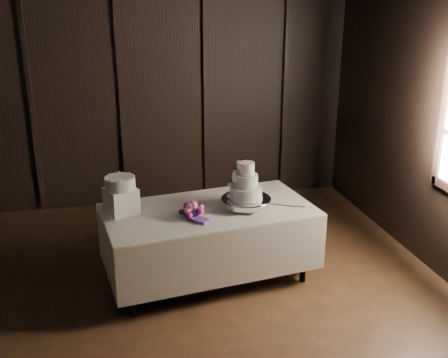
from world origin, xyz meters
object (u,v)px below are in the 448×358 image
(small_cake, at_px, (120,183))
(box_pedestal, at_px, (121,201))
(display_table, at_px, (209,241))
(cake_stand, at_px, (246,203))
(wedding_cake, at_px, (244,185))
(bouquet, at_px, (192,211))

(small_cake, bearing_deg, box_pedestal, 0.00)
(display_table, bearing_deg, cake_stand, -13.56)
(display_table, bearing_deg, small_cake, 167.77)
(cake_stand, relative_size, box_pedestal, 1.86)
(wedding_cake, height_order, bouquet, wedding_cake)
(box_pedestal, bearing_deg, wedding_cake, -5.29)
(display_table, distance_m, bouquet, 0.48)
(cake_stand, distance_m, wedding_cake, 0.19)
(box_pedestal, xyz_separation_m, small_cake, (0.00, 0.00, 0.18))
(bouquet, height_order, small_cake, small_cake)
(wedding_cake, height_order, box_pedestal, wedding_cake)
(bouquet, relative_size, box_pedestal, 1.51)
(cake_stand, relative_size, bouquet, 1.23)
(box_pedestal, bearing_deg, small_cake, 0.00)
(display_table, xyz_separation_m, wedding_cake, (0.33, -0.05, 0.58))
(display_table, relative_size, bouquet, 5.40)
(bouquet, xyz_separation_m, small_cake, (-0.63, 0.22, 0.24))
(display_table, distance_m, cake_stand, 0.53)
(cake_stand, xyz_separation_m, bouquet, (-0.55, -0.13, 0.02))
(bouquet, distance_m, small_cake, 0.71)
(display_table, height_order, box_pedestal, box_pedestal)
(display_table, height_order, bouquet, bouquet)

